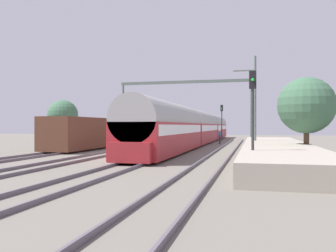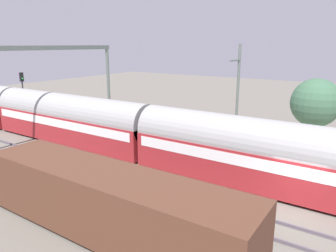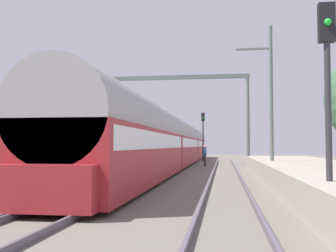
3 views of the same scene
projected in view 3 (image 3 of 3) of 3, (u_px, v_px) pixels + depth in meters
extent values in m
plane|color=#6B665C|center=(64.00, 189.00, 15.46)|extent=(120.00, 120.00, 0.00)
cube|color=#59515C|center=(31.00, 187.00, 15.65)|extent=(0.08, 60.00, 0.16)
cube|color=#59515C|center=(98.00, 188.00, 15.28)|extent=(0.08, 60.00, 0.16)
cube|color=#59515C|center=(135.00, 188.00, 15.08)|extent=(0.08, 60.00, 0.16)
cube|color=#59515C|center=(207.00, 189.00, 14.71)|extent=(0.08, 60.00, 0.16)
cube|color=#59515C|center=(246.00, 190.00, 14.51)|extent=(0.08, 60.00, 0.16)
cube|color=#A39989|center=(322.00, 176.00, 16.08)|extent=(4.40, 28.00, 0.90)
cube|color=maroon|center=(129.00, 155.00, 17.30)|extent=(2.90, 16.00, 2.20)
cube|color=white|center=(129.00, 141.00, 17.33)|extent=(2.93, 15.36, 0.64)
cylinder|color=#9C9C9C|center=(129.00, 126.00, 17.36)|extent=(2.84, 16.00, 2.84)
cube|color=maroon|center=(175.00, 151.00, 33.48)|extent=(2.90, 16.00, 2.20)
cube|color=white|center=(175.00, 143.00, 33.51)|extent=(2.93, 15.36, 0.64)
cylinder|color=#9C9C9C|center=(175.00, 135.00, 33.54)|extent=(2.84, 16.00, 2.84)
cube|color=maroon|center=(191.00, 149.00, 49.65)|extent=(2.90, 16.00, 2.20)
cube|color=white|center=(191.00, 144.00, 49.68)|extent=(2.93, 15.36, 0.64)
cylinder|color=#9C9C9C|center=(190.00, 138.00, 49.71)|extent=(2.84, 16.00, 2.84)
cube|color=maroon|center=(44.00, 189.00, 9.11)|extent=(2.40, 0.50, 1.10)
cube|color=#563323|center=(2.00, 149.00, 22.44)|extent=(2.80, 13.00, 2.70)
cube|color=black|center=(1.00, 172.00, 22.37)|extent=(2.52, 11.96, 0.10)
cylinder|color=#383838|center=(205.00, 161.00, 32.25)|extent=(0.18, 0.18, 0.85)
cube|color=#285684|center=(205.00, 152.00, 32.29)|extent=(0.24, 0.40, 0.64)
sphere|color=tan|center=(205.00, 146.00, 32.31)|extent=(0.24, 0.24, 0.24)
cylinder|color=#2D2D33|center=(329.00, 131.00, 8.93)|extent=(0.14, 0.14, 4.03)
cube|color=black|center=(326.00, 23.00, 9.05)|extent=(0.36, 0.20, 0.90)
sphere|color=#19D133|center=(328.00, 22.00, 8.93)|extent=(0.16, 0.16, 0.16)
cylinder|color=#2D2D33|center=(203.00, 141.00, 42.49)|extent=(0.14, 0.14, 4.29)
cube|color=black|center=(203.00, 117.00, 42.62)|extent=(0.36, 0.20, 0.90)
sphere|color=#19D133|center=(203.00, 118.00, 42.49)|extent=(0.16, 0.16, 0.16)
cylinder|color=slate|center=(64.00, 123.00, 36.41)|extent=(0.28, 0.28, 7.50)
cylinder|color=slate|center=(248.00, 121.00, 34.15)|extent=(0.28, 0.28, 7.50)
cube|color=slate|center=(153.00, 78.00, 35.47)|extent=(16.86, 0.24, 0.36)
cylinder|color=slate|center=(271.00, 101.00, 20.90)|extent=(0.20, 0.20, 8.00)
cube|color=slate|center=(253.00, 49.00, 21.16)|extent=(1.80, 0.10, 0.10)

